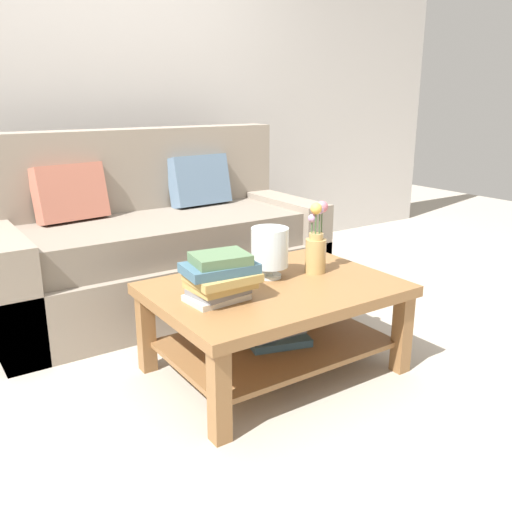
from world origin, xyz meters
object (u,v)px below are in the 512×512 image
(glass_hurricane_vase, at_px, (270,249))
(flower_pitcher, at_px, (316,243))
(coffee_table, at_px, (274,309))
(book_stack_main, at_px, (220,277))
(couch, at_px, (155,247))

(glass_hurricane_vase, bearing_deg, flower_pitcher, -13.96)
(coffee_table, bearing_deg, book_stack_main, -174.96)
(couch, relative_size, coffee_table, 1.80)
(couch, xyz_separation_m, flower_pitcher, (0.36, -1.09, 0.21))
(coffee_table, bearing_deg, glass_hurricane_vase, 66.69)
(couch, height_order, flower_pitcher, couch)
(couch, bearing_deg, glass_hurricane_vase, -82.95)
(glass_hurricane_vase, bearing_deg, book_stack_main, -160.01)
(couch, height_order, glass_hurricane_vase, couch)
(book_stack_main, distance_m, flower_pitcher, 0.58)
(couch, distance_m, coffee_table, 1.14)
(book_stack_main, distance_m, glass_hurricane_vase, 0.37)
(glass_hurricane_vase, height_order, flower_pitcher, flower_pitcher)
(couch, relative_size, glass_hurricane_vase, 8.19)
(couch, relative_size, flower_pitcher, 5.65)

